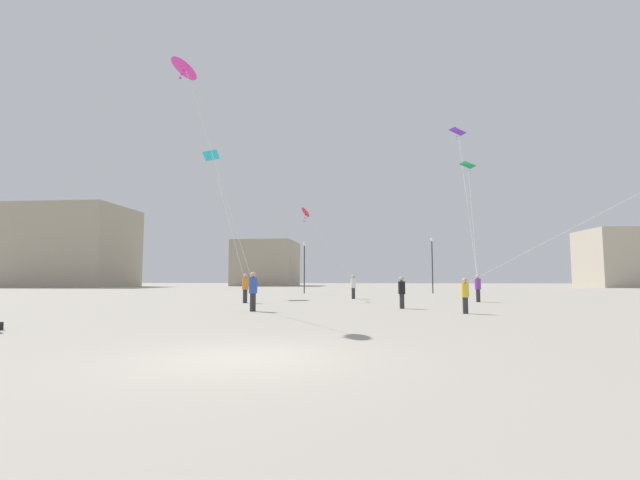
% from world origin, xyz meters
% --- Properties ---
extents(ground_plane, '(300.00, 300.00, 0.00)m').
position_xyz_m(ground_plane, '(0.00, 0.00, 0.00)').
color(ground_plane, '#9E9689').
extents(person_in_orange, '(0.41, 0.41, 1.86)m').
position_xyz_m(person_in_orange, '(-5.10, 19.21, 1.02)').
color(person_in_orange, '#2D2D33').
rests_on(person_in_orange, ground_plane).
extents(person_in_white, '(0.40, 0.40, 1.83)m').
position_xyz_m(person_in_white, '(1.65, 25.66, 1.01)').
color(person_in_white, '#2D2D33').
rests_on(person_in_white, ground_plane).
extents(person_in_black, '(0.36, 0.36, 1.64)m').
position_xyz_m(person_in_black, '(4.36, 14.72, 0.90)').
color(person_in_black, '#2D2D33').
rests_on(person_in_black, ground_plane).
extents(person_in_purple, '(0.39, 0.39, 1.81)m').
position_xyz_m(person_in_purple, '(9.96, 21.75, 0.99)').
color(person_in_purple, '#2D2D33').
rests_on(person_in_purple, ground_plane).
extents(person_in_yellow, '(0.34, 0.34, 1.57)m').
position_xyz_m(person_in_yellow, '(6.85, 11.62, 0.86)').
color(person_in_yellow, '#2D2D33').
rests_on(person_in_yellow, ground_plane).
extents(person_in_blue, '(0.40, 0.40, 1.86)m').
position_xyz_m(person_in_blue, '(-2.83, 12.11, 1.02)').
color(person_in_blue, '#2D2D33').
rests_on(person_in_blue, ground_plane).
extents(kite_magenta_diamond, '(2.58, 5.11, 9.01)m').
position_xyz_m(kite_magenta_diamond, '(-4.62, 7.81, 9.87)').
color(kite_magenta_diamond, '#D12899').
extents(kite_cyan_delta, '(6.37, 10.01, 11.38)m').
position_xyz_m(kite_cyan_delta, '(-10.67, 28.13, 12.11)').
color(kite_cyan_delta, '#1EB2C6').
extents(kite_violet_delta, '(2.48, 12.70, 14.78)m').
position_xyz_m(kite_violet_delta, '(11.56, 33.54, 15.29)').
color(kite_violet_delta, purple).
extents(kite_crimson_diamond, '(3.84, 2.92, 5.50)m').
position_xyz_m(kite_crimson_diamond, '(-1.69, 23.30, 6.35)').
color(kite_crimson_diamond, red).
extents(kite_emerald_delta, '(1.90, 7.26, 10.03)m').
position_xyz_m(kite_emerald_delta, '(11.17, 28.37, 10.74)').
color(kite_emerald_delta, green).
extents(building_left_hall, '(23.38, 16.04, 15.42)m').
position_xyz_m(building_left_hall, '(-55.00, 72.17, 7.71)').
color(building_left_hall, '#A39984').
rests_on(building_left_hall, ground_plane).
extents(building_centre_hall, '(13.27, 14.79, 9.92)m').
position_xyz_m(building_centre_hall, '(-19.00, 89.47, 4.96)').
color(building_centre_hall, '#A39984').
rests_on(building_centre_hall, ground_plane).
extents(lamppost_east, '(0.36, 0.36, 5.39)m').
position_xyz_m(lamppost_east, '(-3.75, 37.98, 3.58)').
color(lamppost_east, '#2D2D30').
rests_on(lamppost_east, ground_plane).
extents(lamppost_west, '(0.36, 0.36, 5.88)m').
position_xyz_m(lamppost_west, '(9.80, 39.53, 3.85)').
color(lamppost_west, '#2D2D30').
rests_on(lamppost_west, ground_plane).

